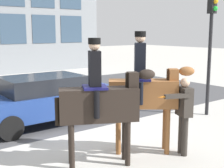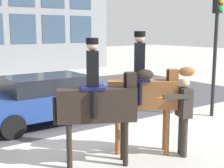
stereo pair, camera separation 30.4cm
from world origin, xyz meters
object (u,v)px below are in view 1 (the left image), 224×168
(mounted_horse_lead, at_px, (101,101))
(street_car_near_lane, at_px, (46,99))
(mounted_horse_companion, at_px, (144,91))
(pedestrian_bystander, at_px, (184,110))
(traffic_light, at_px, (211,32))

(mounted_horse_lead, height_order, street_car_near_lane, mounted_horse_lead)
(mounted_horse_companion, xyz_separation_m, pedestrian_bystander, (0.55, -0.65, -0.39))
(street_car_near_lane, xyz_separation_m, traffic_light, (4.56, -2.29, 1.90))
(mounted_horse_companion, distance_m, street_car_near_lane, 3.47)
(traffic_light, bearing_deg, street_car_near_lane, 153.32)
(mounted_horse_companion, relative_size, street_car_near_lane, 0.61)
(mounted_horse_lead, distance_m, traffic_light, 5.22)
(street_car_near_lane, bearing_deg, mounted_horse_lead, -96.74)
(mounted_horse_lead, bearing_deg, mounted_horse_companion, 26.09)
(mounted_horse_lead, xyz_separation_m, street_car_near_lane, (0.39, 3.30, -0.57))
(mounted_horse_companion, distance_m, traffic_light, 4.13)
(mounted_horse_companion, bearing_deg, street_car_near_lane, 140.24)
(street_car_near_lane, height_order, traffic_light, traffic_light)
(mounted_horse_lead, xyz_separation_m, mounted_horse_companion, (1.16, -0.02, 0.08))
(mounted_horse_companion, bearing_deg, mounted_horse_lead, -143.91)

